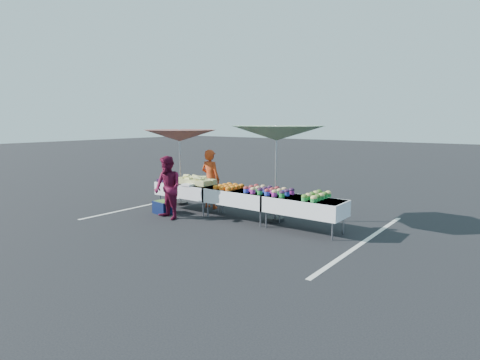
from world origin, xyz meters
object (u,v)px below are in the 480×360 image
Objects in this scene: table_center at (240,196)px; storage_bin at (164,207)px; customer at (168,188)px; table_right at (304,205)px; vendor at (211,179)px; umbrella_left at (179,136)px; table_left at (188,189)px; umbrella_right at (276,134)px.

table_center is 2.17m from storage_bin.
table_center is 1.83m from customer.
table_center is 1.00× the size of table_right.
umbrella_left is at bearing 7.69° from vendor.
table_left is 0.70× the size of umbrella_left.
umbrella_right reaches higher than storage_bin.
table_left is 1.65m from umbrella_left.
umbrella_left is 2.22m from storage_bin.
table_right is at bearing 0.00° from table_center.
umbrella_left is (-0.70, 0.40, 1.44)m from table_left.
table_left is 1.13m from customer.
table_left is at bearing 180.00° from table_center.
table_center is at bearing 180.00° from table_right.
customer is (-1.47, -1.06, 0.22)m from table_center.
vendor reaches higher than customer.
umbrella_left is (-4.30, 0.40, 1.44)m from table_right.
vendor reaches higher than table_left.
table_center is 1.12× the size of vendor.
storage_bin is (-3.80, -0.74, -0.41)m from table_right.
table_left is 0.87m from storage_bin.
storage_bin is (-0.20, -0.74, -0.41)m from table_left.
table_center is (1.80, 0.00, 0.00)m from table_left.
umbrella_right is at bearing 0.00° from umbrella_left.
table_center is at bearing -9.09° from umbrella_left.
umbrella_right is at bearing 43.51° from customer.
table_center is 0.60× the size of umbrella_right.
customer reaches higher than table_left.
table_right is 1.90m from umbrella_right.
vendor is 1.62m from customer.
table_left is at bearing -171.25° from umbrella_right.
customer is 2.17m from umbrella_left.
customer is (0.33, -1.06, 0.22)m from table_left.
table_left is at bearing 82.62° from storage_bin.
vendor is at bearing 176.19° from umbrella_right.
customer is 0.88m from storage_bin.
umbrella_right reaches higher than umbrella_left.
vendor is at bearing 8.16° from umbrella_left.
umbrella_left is (-1.05, -0.15, 1.19)m from vendor.
storage_bin is at bearing -168.94° from table_right.
umbrella_left reaches higher than table_left.
umbrella_left is 3.30m from umbrella_right.
umbrella_right reaches higher than table_right.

